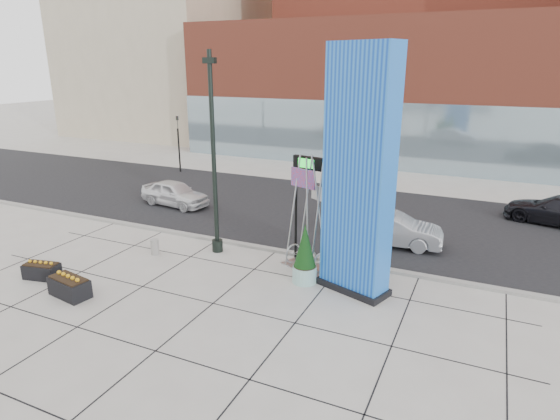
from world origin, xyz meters
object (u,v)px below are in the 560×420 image
at_px(overhead_street_sign, 314,172).
at_px(car_silver_mid, 391,229).
at_px(concrete_bollard, 155,247).
at_px(car_white_west, 175,194).
at_px(blue_pylon, 358,179).
at_px(public_art_sculpture, 307,240).
at_px(lamp_post, 214,175).

distance_m(overhead_street_sign, car_silver_mid, 4.96).
relative_size(concrete_bollard, car_white_west, 0.16).
xyz_separation_m(blue_pylon, overhead_street_sign, (-2.26, 1.83, -0.36)).
xyz_separation_m(public_art_sculpture, car_white_west, (-9.89, 4.80, -0.47)).
distance_m(blue_pylon, car_white_west, 13.80).
height_order(concrete_bollard, car_white_west, car_white_west).
height_order(concrete_bollard, car_silver_mid, car_silver_mid).
height_order(overhead_street_sign, car_white_west, overhead_street_sign).
height_order(car_white_west, car_silver_mid, car_silver_mid).
relative_size(overhead_street_sign, car_white_west, 1.04).
relative_size(overhead_street_sign, car_silver_mid, 0.97).
xyz_separation_m(lamp_post, car_white_west, (-5.77, 4.77, -2.67)).
distance_m(public_art_sculpture, car_silver_mid, 4.60).
xyz_separation_m(public_art_sculpture, concrete_bollard, (-6.34, -1.37, -0.85)).
bearing_deg(car_white_west, blue_pylon, -107.83).
relative_size(blue_pylon, car_white_west, 2.03).
bearing_deg(lamp_post, public_art_sculpture, -0.35).
xyz_separation_m(lamp_post, concrete_bollard, (-2.21, -1.40, -3.04)).
relative_size(lamp_post, concrete_bollard, 12.41).
bearing_deg(public_art_sculpture, concrete_bollard, -143.31).
distance_m(lamp_post, public_art_sculpture, 4.68).
bearing_deg(concrete_bollard, lamp_post, 32.29).
relative_size(blue_pylon, overhead_street_sign, 1.95).
xyz_separation_m(concrete_bollard, car_silver_mid, (8.80, 5.24, 0.40)).
bearing_deg(car_white_west, concrete_bollard, -142.20).
bearing_deg(lamp_post, concrete_bollard, -147.71).
relative_size(blue_pylon, concrete_bollard, 12.64).
distance_m(public_art_sculpture, concrete_bollard, 6.54).
distance_m(blue_pylon, public_art_sculpture, 3.75).
xyz_separation_m(blue_pylon, public_art_sculpture, (-2.17, 1.01, -2.88)).
bearing_deg(car_silver_mid, blue_pylon, 172.11).
distance_m(blue_pylon, overhead_street_sign, 2.93).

